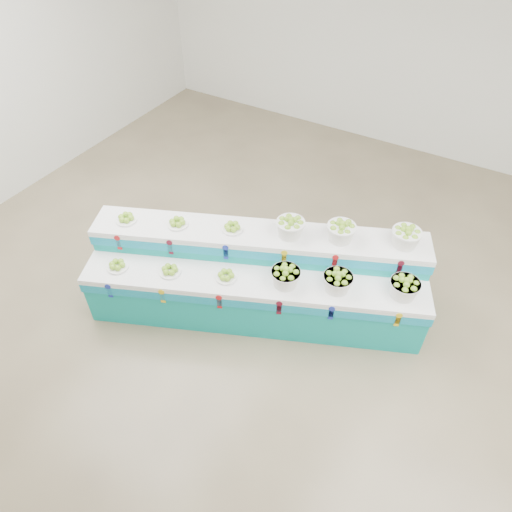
# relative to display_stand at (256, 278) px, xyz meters

# --- Properties ---
(ground) EXTENTS (10.00, 10.00, 0.00)m
(ground) POSITION_rel_display_stand_xyz_m (0.42, -0.27, -0.51)
(ground) COLOR brown
(ground) RESTS_ON ground
(back_wall) EXTENTS (10.00, 0.00, 10.00)m
(back_wall) POSITION_rel_display_stand_xyz_m (0.42, 4.73, 1.49)
(back_wall) COLOR silver
(back_wall) RESTS_ON ground
(display_stand) EXTENTS (4.02, 2.46, 1.02)m
(display_stand) POSITION_rel_display_stand_xyz_m (0.00, 0.00, 0.00)
(display_stand) COLOR #0E9A94
(display_stand) RESTS_ON ground
(plate_lower_left) EXTENTS (0.32, 0.32, 0.10)m
(plate_lower_left) POSITION_rel_display_stand_xyz_m (-1.36, -0.83, 0.26)
(plate_lower_left) COLOR white
(plate_lower_left) RESTS_ON display_stand
(plate_lower_mid) EXTENTS (0.32, 0.32, 0.10)m
(plate_lower_mid) POSITION_rel_display_stand_xyz_m (-0.79, -0.59, 0.26)
(plate_lower_mid) COLOR white
(plate_lower_mid) RESTS_ON display_stand
(plate_lower_right) EXTENTS (0.32, 0.32, 0.10)m
(plate_lower_right) POSITION_rel_display_stand_xyz_m (-0.19, -0.34, 0.26)
(plate_lower_right) COLOR white
(plate_lower_right) RESTS_ON display_stand
(basket_lower_left) EXTENTS (0.43, 0.43, 0.24)m
(basket_lower_left) POSITION_rel_display_stand_xyz_m (0.43, -0.09, 0.33)
(basket_lower_left) COLOR silver
(basket_lower_left) RESTS_ON display_stand
(basket_lower_mid) EXTENTS (0.43, 0.43, 0.24)m
(basket_lower_mid) POSITION_rel_display_stand_xyz_m (0.95, 0.13, 0.33)
(basket_lower_mid) COLOR silver
(basket_lower_mid) RESTS_ON display_stand
(basket_lower_right) EXTENTS (0.43, 0.43, 0.24)m
(basket_lower_right) POSITION_rel_display_stand_xyz_m (1.60, 0.41, 0.33)
(basket_lower_right) COLOR silver
(basket_lower_right) RESTS_ON display_stand
(plate_upper_left) EXTENTS (0.32, 0.32, 0.10)m
(plate_upper_left) POSITION_rel_display_stand_xyz_m (-1.54, -0.38, 0.56)
(plate_upper_left) COLOR white
(plate_upper_left) RESTS_ON display_stand
(plate_upper_mid) EXTENTS (0.32, 0.32, 0.10)m
(plate_upper_mid) POSITION_rel_display_stand_xyz_m (-0.97, -0.14, 0.56)
(plate_upper_mid) COLOR white
(plate_upper_mid) RESTS_ON display_stand
(plate_upper_right) EXTENTS (0.32, 0.32, 0.10)m
(plate_upper_right) POSITION_rel_display_stand_xyz_m (-0.38, 0.11, 0.56)
(plate_upper_right) COLOR white
(plate_upper_right) RESTS_ON display_stand
(basket_upper_left) EXTENTS (0.43, 0.43, 0.24)m
(basket_upper_left) POSITION_rel_display_stand_xyz_m (0.24, 0.36, 0.63)
(basket_upper_left) COLOR silver
(basket_upper_left) RESTS_ON display_stand
(basket_upper_mid) EXTENTS (0.43, 0.43, 0.24)m
(basket_upper_mid) POSITION_rel_display_stand_xyz_m (0.76, 0.58, 0.63)
(basket_upper_mid) COLOR silver
(basket_upper_mid) RESTS_ON display_stand
(basket_upper_right) EXTENTS (0.43, 0.43, 0.24)m
(basket_upper_right) POSITION_rel_display_stand_xyz_m (1.41, 0.86, 0.63)
(basket_upper_right) COLOR silver
(basket_upper_right) RESTS_ON display_stand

